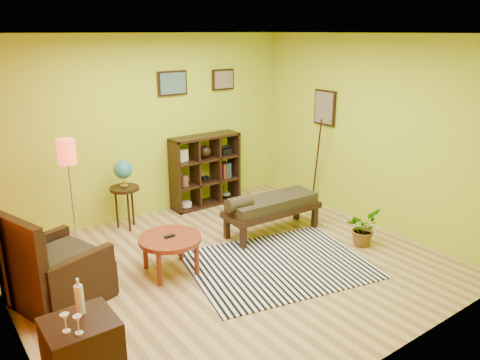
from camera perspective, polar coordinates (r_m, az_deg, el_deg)
ground at (r=6.01m, az=-1.00°, el=-10.34°), size 5.00×5.00×0.00m
room_shell at (r=5.36m, az=-2.01°, el=6.67°), size 5.04×4.54×2.82m
zebra_rug at (r=6.03m, az=4.77°, el=-10.21°), size 2.50×2.11×0.01m
coffee_table at (r=5.75m, az=-8.54°, el=-7.46°), size 0.76×0.76×0.48m
armchair at (r=5.51m, az=-21.77°, el=-10.61°), size 1.11×1.10×1.08m
side_cabinet at (r=4.23m, az=-18.57°, el=-19.57°), size 0.55×0.50×0.96m
floor_lamp at (r=6.22m, az=-20.27°, el=2.03°), size 0.23×0.23×1.56m
globe_table at (r=7.00m, az=-14.02°, el=0.31°), size 0.43×0.43×1.05m
cube_shelf at (r=7.82m, az=-4.13°, el=1.16°), size 1.20×0.35×1.20m
bench at (r=6.72m, az=3.67°, el=-3.16°), size 1.50×0.58×0.68m
potted_plant at (r=6.68m, az=14.68°, el=-6.07°), size 0.61×0.64×0.39m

